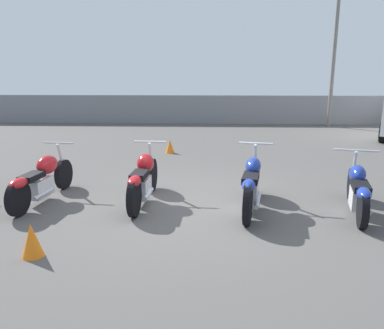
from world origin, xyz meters
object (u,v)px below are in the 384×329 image
object	(u,v)px
light_pole_left	(338,10)
traffic_cone_near	(170,146)
motorcycle_slot_1	(42,179)
motorcycle_slot_3	(252,184)
motorcycle_slot_2	(143,179)
motorcycle_slot_4	(358,190)
traffic_cone_far	(32,240)

from	to	relation	value
light_pole_left	traffic_cone_near	size ratio (longest dim) A/B	21.78
traffic_cone_near	motorcycle_slot_1	bearing A→B (deg)	-112.04
motorcycle_slot_3	traffic_cone_near	distance (m)	5.06
motorcycle_slot_2	motorcycle_slot_3	bearing A→B (deg)	-5.87
motorcycle_slot_1	motorcycle_slot_2	bearing A→B (deg)	5.52
light_pole_left	motorcycle_slot_4	distance (m)	12.30
motorcycle_slot_2	motorcycle_slot_3	world-z (taller)	motorcycle_slot_3
light_pole_left	traffic_cone_far	bearing A→B (deg)	-120.28
motorcycle_slot_3	motorcycle_slot_4	distance (m)	1.68
motorcycle_slot_3	motorcycle_slot_4	world-z (taller)	motorcycle_slot_3
light_pole_left	motorcycle_slot_2	distance (m)	13.27
motorcycle_slot_2	light_pole_left	bearing A→B (deg)	61.78
motorcycle_slot_1	traffic_cone_far	size ratio (longest dim) A/B	4.93
motorcycle_slot_2	traffic_cone_far	size ratio (longest dim) A/B	4.77
motorcycle_slot_4	motorcycle_slot_2	bearing A→B (deg)	-171.87
motorcycle_slot_4	traffic_cone_near	size ratio (longest dim) A/B	4.97
traffic_cone_far	traffic_cone_near	bearing A→B (deg)	81.11
motorcycle_slot_1	motorcycle_slot_3	distance (m)	3.64
motorcycle_slot_4	traffic_cone_near	bearing A→B (deg)	140.21
traffic_cone_far	motorcycle_slot_1	bearing A→B (deg)	110.56
motorcycle_slot_1	motorcycle_slot_3	xyz separation A→B (m)	(3.62, -0.28, 0.03)
motorcycle_slot_3	traffic_cone_near	bearing A→B (deg)	122.12
light_pole_left	motorcycle_slot_4	xyz separation A→B (m)	(-2.94, -11.07, -4.48)
motorcycle_slot_3	traffic_cone_near	xyz separation A→B (m)	(-1.83, 4.71, -0.25)
traffic_cone_near	motorcycle_slot_3	bearing A→B (deg)	-68.77
light_pole_left	traffic_cone_far	xyz separation A→B (m)	(-7.47, -12.79, -4.66)
traffic_cone_near	traffic_cone_far	world-z (taller)	traffic_cone_far
light_pole_left	traffic_cone_near	world-z (taller)	light_pole_left
motorcycle_slot_1	traffic_cone_near	xyz separation A→B (m)	(1.79, 4.43, -0.22)
motorcycle_slot_1	motorcycle_slot_2	size ratio (longest dim) A/B	1.03
motorcycle_slot_1	light_pole_left	bearing A→B (deg)	57.95
motorcycle_slot_1	motorcycle_slot_4	world-z (taller)	motorcycle_slot_1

